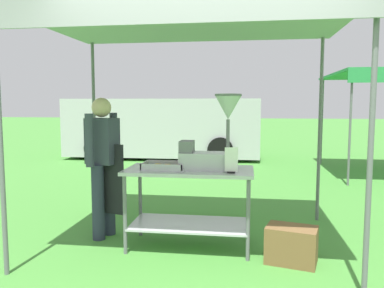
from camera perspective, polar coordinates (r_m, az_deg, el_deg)
name	(u,v)px	position (r m, az deg, el deg)	size (l,w,h in m)	color
ground_plane	(232,171)	(9.08, 5.85, -3.93)	(70.00, 70.00, 0.00)	#478E38
stall_canopy	(191,26)	(4.24, -0.20, 16.94)	(3.28, 2.32, 2.43)	slate
donut_cart	(189,190)	(4.16, -0.39, -6.78)	(1.35, 0.67, 0.85)	#B7B7BC
donut_tray	(165,167)	(4.10, -3.99, -3.39)	(0.44, 0.31, 0.07)	#B7B7BC
donut_fryer	(213,140)	(4.03, 3.10, 0.53)	(0.64, 0.28, 0.79)	#B7B7BC
menu_sign	(231,162)	(3.86, 5.80, -2.67)	(0.13, 0.05, 0.26)	black
vendor	(103,160)	(4.54, -12.95, -2.29)	(0.47, 0.53, 1.61)	#2D3347
supply_crate	(291,245)	(4.00, 14.42, -14.17)	(0.54, 0.42, 0.36)	brown
van_silver	(164,127)	(11.29, -4.19, 2.48)	(5.47, 2.18, 1.69)	#BCBCC1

